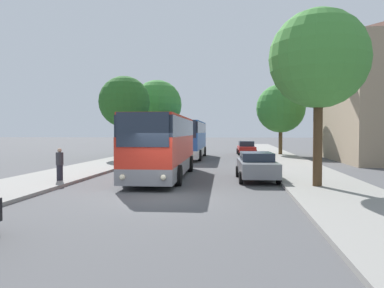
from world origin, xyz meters
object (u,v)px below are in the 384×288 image
(tree_right_near, at_px, (281,108))
(bus_front, at_px, (163,145))
(tree_left_far, at_px, (157,105))
(parked_car_right_near, at_px, (257,166))
(tree_left_near, at_px, (124,102))
(bus_middle, at_px, (190,139))
(parked_car_right_far, at_px, (246,148))
(tree_right_mid, at_px, (319,59))
(pedestrian_walking_back, at_px, (60,164))

(tree_right_near, bearing_deg, bus_front, -113.25)
(tree_left_far, bearing_deg, parked_car_right_near, -64.74)
(tree_left_near, bearing_deg, bus_middle, 19.54)
(parked_car_right_far, relative_size, tree_right_mid, 0.58)
(bus_front, height_order, tree_right_mid, tree_right_mid)
(parked_car_right_far, xyz_separation_m, pedestrian_walking_back, (-9.75, -24.79, 0.18))
(parked_car_right_far, bearing_deg, tree_right_near, 153.92)
(parked_car_right_far, bearing_deg, tree_right_mid, 92.78)
(tree_left_far, xyz_separation_m, tree_right_near, (13.36, 0.22, -0.50))
(bus_middle, bearing_deg, tree_right_mid, -67.91)
(parked_car_right_near, relative_size, tree_right_mid, 0.61)
(bus_front, height_order, bus_middle, bus_middle)
(pedestrian_walking_back, xyz_separation_m, tree_right_mid, (12.23, -0.45, 4.78))
(parked_car_right_far, relative_size, tree_left_far, 0.55)
(parked_car_right_near, xyz_separation_m, tree_left_far, (-9.75, 20.67, 4.75))
(parked_car_right_far, height_order, pedestrian_walking_back, pedestrian_walking_back)
(parked_car_right_near, relative_size, tree_left_far, 0.59)
(bus_front, height_order, tree_left_far, tree_left_far)
(bus_front, distance_m, tree_right_near, 22.33)
(parked_car_right_near, xyz_separation_m, parked_car_right_far, (0.03, 22.43, -0.00))
(bus_front, xyz_separation_m, tree_right_mid, (7.62, -3.40, 3.92))
(pedestrian_walking_back, bearing_deg, parked_car_right_far, -153.73)
(bus_front, relative_size, tree_right_mid, 1.40)
(bus_front, distance_m, bus_middle, 15.11)
(tree_left_near, bearing_deg, tree_right_mid, -49.93)
(bus_front, bearing_deg, tree_right_mid, -26.08)
(parked_car_right_near, bearing_deg, pedestrian_walking_back, 10.49)
(bus_middle, distance_m, pedestrian_walking_back, 18.57)
(tree_left_near, distance_m, tree_right_near, 16.61)
(bus_front, bearing_deg, tree_left_far, 100.96)
(tree_right_near, bearing_deg, bus_middle, -150.34)
(pedestrian_walking_back, bearing_deg, bus_middle, -145.37)
(parked_car_right_near, height_order, tree_left_near, tree_left_near)
(bus_middle, relative_size, tree_left_far, 1.43)
(parked_car_right_near, height_order, tree_right_mid, tree_right_mid)
(parked_car_right_near, bearing_deg, bus_front, -9.72)
(bus_middle, distance_m, tree_left_far, 7.48)
(parked_car_right_far, bearing_deg, tree_left_far, 7.38)
(parked_car_right_near, xyz_separation_m, pedestrian_walking_back, (-9.73, -2.37, 0.17))
(tree_left_near, distance_m, tree_right_mid, 21.50)
(tree_right_near, bearing_deg, tree_left_near, -154.08)
(parked_car_right_near, height_order, parked_car_right_far, parked_car_right_far)
(pedestrian_walking_back, relative_size, tree_right_mid, 0.21)
(tree_left_near, bearing_deg, tree_left_far, 77.36)
(parked_car_right_far, bearing_deg, parked_car_right_near, 87.10)
(parked_car_right_near, xyz_separation_m, tree_left_near, (-11.33, 13.63, 4.53))
(bus_front, height_order, parked_car_right_near, bus_front)
(bus_front, height_order, parked_car_right_far, bus_front)
(parked_car_right_far, bearing_deg, tree_left_near, 34.93)
(tree_right_mid, bearing_deg, tree_left_near, 130.07)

